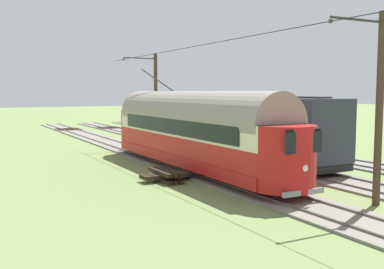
{
  "coord_description": "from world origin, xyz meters",
  "views": [
    {
      "loc": [
        16.19,
        20.18,
        4.28
      ],
      "look_at": [
        5.7,
        0.42,
        2.16
      ],
      "focal_mm": 42.58,
      "sensor_mm": 36.0,
      "label": 1
    }
  ],
  "objects_px": {
    "vintage_streetcar": "(192,129)",
    "catenary_pole_mid_near": "(378,106)",
    "spare_tie_stack": "(165,175)",
    "track_end_bumper": "(166,137)",
    "boxcar_adjacent": "(264,128)",
    "catenary_pole_foreground": "(155,98)"
  },
  "relations": [
    {
      "from": "catenary_pole_foreground",
      "to": "spare_tie_stack",
      "type": "xyz_separation_m",
      "value": [
        4.99,
        12.78,
        -3.49
      ]
    },
    {
      "from": "catenary_pole_mid_near",
      "to": "spare_tie_stack",
      "type": "distance_m",
      "value": 10.05
    },
    {
      "from": "boxcar_adjacent",
      "to": "catenary_pole_mid_near",
      "type": "xyz_separation_m",
      "value": [
        2.22,
        9.82,
        1.59
      ]
    },
    {
      "from": "boxcar_adjacent",
      "to": "track_end_bumper",
      "type": "bearing_deg",
      "value": -90.02
    },
    {
      "from": "spare_tie_stack",
      "to": "track_end_bumper",
      "type": "relative_size",
      "value": 1.33
    },
    {
      "from": "vintage_streetcar",
      "to": "boxcar_adjacent",
      "type": "distance_m",
      "value": 4.72
    },
    {
      "from": "vintage_streetcar",
      "to": "catenary_pole_mid_near",
      "type": "bearing_deg",
      "value": 103.99
    },
    {
      "from": "boxcar_adjacent",
      "to": "track_end_bumper",
      "type": "distance_m",
      "value": 13.82
    },
    {
      "from": "boxcar_adjacent",
      "to": "catenary_pole_foreground",
      "type": "relative_size",
      "value": 1.53
    },
    {
      "from": "spare_tie_stack",
      "to": "track_end_bumper",
      "type": "height_order",
      "value": "track_end_bumper"
    },
    {
      "from": "catenary_pole_foreground",
      "to": "track_end_bumper",
      "type": "height_order",
      "value": "catenary_pole_foreground"
    },
    {
      "from": "catenary_pole_foreground",
      "to": "spare_tie_stack",
      "type": "distance_m",
      "value": 14.15
    },
    {
      "from": "vintage_streetcar",
      "to": "boxcar_adjacent",
      "type": "height_order",
      "value": "vintage_streetcar"
    },
    {
      "from": "catenary_pole_mid_near",
      "to": "spare_tie_stack",
      "type": "relative_size",
      "value": 3.0
    },
    {
      "from": "boxcar_adjacent",
      "to": "catenary_pole_foreground",
      "type": "xyz_separation_m",
      "value": [
        2.22,
        -10.96,
        1.59
      ]
    },
    {
      "from": "boxcar_adjacent",
      "to": "catenary_pole_mid_near",
      "type": "height_order",
      "value": "catenary_pole_mid_near"
    },
    {
      "from": "boxcar_adjacent",
      "to": "catenary_pole_foreground",
      "type": "height_order",
      "value": "catenary_pole_foreground"
    },
    {
      "from": "catenary_pole_foreground",
      "to": "vintage_streetcar",
      "type": "bearing_deg",
      "value": 77.02
    },
    {
      "from": "catenary_pole_mid_near",
      "to": "spare_tie_stack",
      "type": "height_order",
      "value": "catenary_pole_mid_near"
    },
    {
      "from": "vintage_streetcar",
      "to": "catenary_pole_foreground",
      "type": "relative_size",
      "value": 2.49
    },
    {
      "from": "catenary_pole_foreground",
      "to": "track_end_bumper",
      "type": "xyz_separation_m",
      "value": [
        -2.23,
        -2.75,
        -3.36
      ]
    },
    {
      "from": "boxcar_adjacent",
      "to": "catenary_pole_mid_near",
      "type": "bearing_deg",
      "value": 77.23
    }
  ]
}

